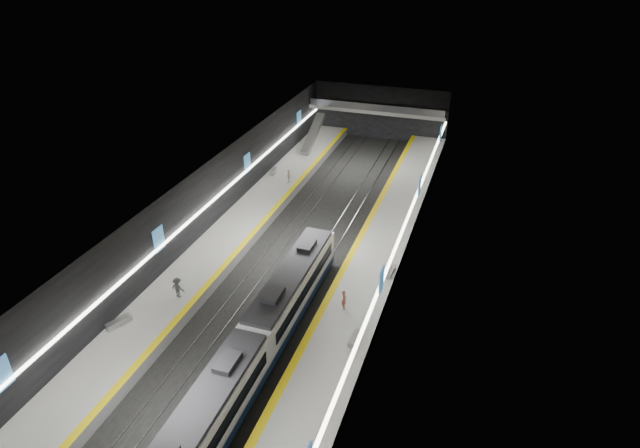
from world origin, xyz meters
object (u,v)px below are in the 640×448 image
(passenger_right_a, at_px, (344,300))
(bench_left_near, at_px, (119,322))
(train, at_px, (254,347))
(passenger_left_a, at_px, (289,176))
(bench_left_far, at_px, (273,172))
(bench_right_far, at_px, (390,272))
(bench_right_near, at_px, (355,338))
(passenger_left_b, at_px, (178,288))
(escalator, at_px, (313,134))

(passenger_right_a, bearing_deg, bench_left_near, 100.59)
(train, bearing_deg, passenger_left_a, 106.81)
(bench_left_far, relative_size, bench_right_far, 0.95)
(train, xyz_separation_m, bench_right_far, (7.00, 13.85, -0.96))
(train, xyz_separation_m, bench_right_near, (6.32, 4.23, -0.97))
(bench_right_far, relative_size, passenger_left_a, 1.16)
(passenger_right_a, relative_size, passenger_left_b, 0.91)
(bench_left_near, relative_size, bench_right_far, 1.06)
(bench_right_far, distance_m, passenger_left_a, 22.00)
(bench_left_near, distance_m, passenger_left_a, 29.18)
(passenger_right_a, xyz_separation_m, passenger_left_a, (-13.25, 21.37, -0.02))
(bench_right_near, xyz_separation_m, passenger_left_b, (-15.52, 0.57, 0.71))
(passenger_right_a, xyz_separation_m, passenger_left_b, (-13.65, -2.96, 0.08))
(bench_right_near, bearing_deg, train, -141.72)
(escalator, bearing_deg, passenger_left_b, -88.76)
(escalator, xyz_separation_m, bench_right_far, (17.00, -27.72, -1.66))
(train, relative_size, passenger_left_b, 16.10)
(passenger_left_a, bearing_deg, bench_left_near, -12.55)
(bench_left_far, bearing_deg, bench_right_near, -66.68)
(bench_right_far, bearing_deg, escalator, 125.14)
(bench_left_near, distance_m, passenger_right_a, 17.90)
(bench_right_far, bearing_deg, train, -113.21)
(bench_left_far, height_order, passenger_left_a, passenger_left_a)
(train, relative_size, passenger_right_a, 17.60)
(bench_left_far, height_order, bench_right_near, bench_left_far)
(bench_left_near, xyz_separation_m, passenger_left_b, (2.52, 4.69, 0.68))
(bench_left_near, bearing_deg, passenger_left_a, 107.48)
(bench_right_near, bearing_deg, passenger_right_a, 122.39)
(passenger_right_a, bearing_deg, bench_left_far, 19.87)
(train, distance_m, passenger_right_a, 8.96)
(bench_left_near, height_order, passenger_right_a, passenger_right_a)
(bench_right_far, bearing_deg, bench_left_far, 140.82)
(escalator, xyz_separation_m, passenger_right_a, (14.44, -33.79, -1.05))
(escalator, distance_m, bench_left_near, 41.52)
(bench_right_near, distance_m, bench_right_far, 9.63)
(bench_left_near, distance_m, passenger_left_b, 5.37)
(bench_left_far, height_order, passenger_right_a, passenger_right_a)
(bench_right_far, distance_m, passenger_left_b, 18.57)
(escalator, xyz_separation_m, bench_right_near, (16.32, -37.33, -1.68))
(bench_right_near, bearing_deg, passenger_left_a, 125.72)
(bench_left_far, relative_size, passenger_right_a, 1.08)
(train, distance_m, escalator, 42.75)
(train, relative_size, bench_right_far, 15.41)
(escalator, height_order, bench_left_near, escalator)
(bench_right_near, xyz_separation_m, bench_right_far, (0.68, 9.61, 0.02))
(train, height_order, passenger_left_b, train)
(escalator, distance_m, bench_right_near, 40.77)
(escalator, height_order, bench_right_near, escalator)
(passenger_right_a, bearing_deg, bench_right_far, -37.57)
(train, height_order, bench_left_near, train)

